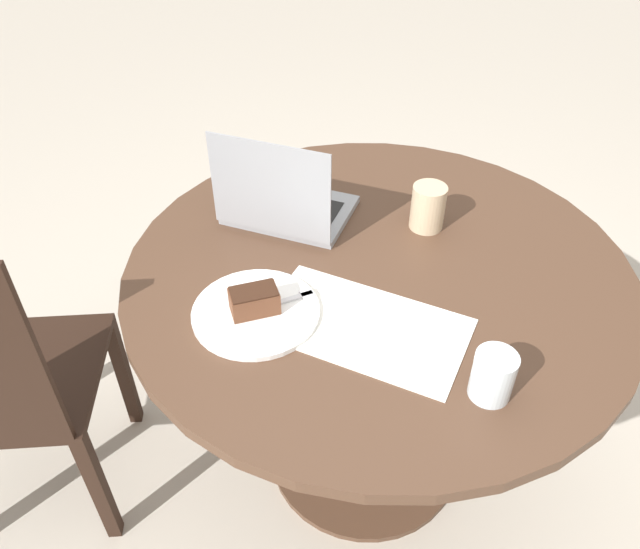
# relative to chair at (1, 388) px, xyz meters

# --- Properties ---
(ground_plane) EXTENTS (12.00, 12.00, 0.00)m
(ground_plane) POSITION_rel_chair_xyz_m (-0.72, -0.56, -0.49)
(ground_plane) COLOR #B7AD9E
(dining_table) EXTENTS (1.16, 1.16, 0.75)m
(dining_table) POSITION_rel_chair_xyz_m (-0.72, -0.56, 0.12)
(dining_table) COLOR #4C3323
(dining_table) RESTS_ON ground_plane
(chair) EXTENTS (0.58, 0.58, 0.96)m
(chair) POSITION_rel_chair_xyz_m (0.00, 0.00, 0.00)
(chair) COLOR black
(chair) RESTS_ON ground_plane
(paper_document) EXTENTS (0.43, 0.26, 0.00)m
(paper_document) POSITION_rel_chair_xyz_m (-0.78, -0.36, 0.27)
(paper_document) COLOR white
(paper_document) RESTS_ON dining_table
(plate) EXTENTS (0.27, 0.27, 0.01)m
(plate) POSITION_rel_chair_xyz_m (-0.56, -0.29, 0.27)
(plate) COLOR white
(plate) RESTS_ON dining_table
(cake_slice) EXTENTS (0.11, 0.11, 0.05)m
(cake_slice) POSITION_rel_chair_xyz_m (-0.56, -0.28, 0.30)
(cake_slice) COLOR brown
(cake_slice) RESTS_ON plate
(fork) EXTENTS (0.12, 0.15, 0.00)m
(fork) POSITION_rel_chair_xyz_m (-0.60, -0.34, 0.28)
(fork) COLOR silver
(fork) RESTS_ON plate
(coffee_glass) EXTENTS (0.08, 0.08, 0.11)m
(coffee_glass) POSITION_rel_chair_xyz_m (-0.76, -0.75, 0.32)
(coffee_glass) COLOR #C6AD89
(coffee_glass) RESTS_ON dining_table
(water_glass) EXTENTS (0.08, 0.08, 0.10)m
(water_glass) POSITION_rel_chair_xyz_m (-1.05, -0.31, 0.31)
(water_glass) COLOR silver
(water_glass) RESTS_ON dining_table
(laptop) EXTENTS (0.33, 0.27, 0.26)m
(laptop) POSITION_rel_chair_xyz_m (-0.44, -0.61, 0.31)
(laptop) COLOR gray
(laptop) RESTS_ON dining_table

